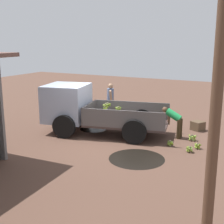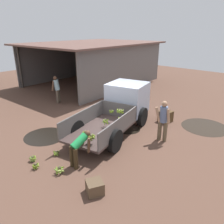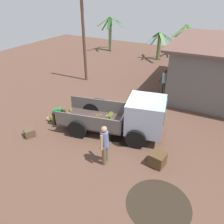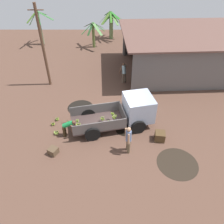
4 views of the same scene
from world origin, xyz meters
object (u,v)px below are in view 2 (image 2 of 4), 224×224
object	(u,v)px
banana_bunch_on_ground_0	(36,166)
person_worker_loading	(79,146)
person_foreground_visitor	(163,119)
person_bystander_near_shed	(57,88)
cargo_truck	(123,104)
wooden_crate_0	(95,187)
wooden_crate_1	(165,116)
banana_bunch_on_ground_2	(59,170)
banana_bunch_on_ground_1	(56,153)
banana_bunch_on_ground_3	(33,158)

from	to	relation	value
banana_bunch_on_ground_0	person_worker_loading	bearing A→B (deg)	-38.55
person_foreground_visitor	person_bystander_near_shed	world-z (taller)	person_foreground_visitor
cargo_truck	wooden_crate_0	distance (m)	4.92
person_foreground_visitor	wooden_crate_1	xyz separation A→B (m)	(1.87, 0.86, -0.67)
person_bystander_near_shed	wooden_crate_0	world-z (taller)	person_bystander_near_shed
cargo_truck	person_worker_loading	size ratio (longest dim) A/B	4.47
cargo_truck	banana_bunch_on_ground_2	size ratio (longest dim) A/B	16.36
banana_bunch_on_ground_1	cargo_truck	bearing A→B (deg)	0.07
cargo_truck	banana_bunch_on_ground_2	distance (m)	4.53
person_foreground_visitor	banana_bunch_on_ground_0	distance (m)	5.01
person_worker_loading	banana_bunch_on_ground_1	world-z (taller)	person_worker_loading
wooden_crate_0	wooden_crate_1	world-z (taller)	wooden_crate_1
cargo_truck	banana_bunch_on_ground_1	bearing A→B (deg)	167.29
person_worker_loading	wooden_crate_0	size ratio (longest dim) A/B	2.53
person_worker_loading	wooden_crate_1	world-z (taller)	person_worker_loading
person_foreground_visitor	banana_bunch_on_ground_3	world-z (taller)	person_foreground_visitor
banana_bunch_on_ground_0	banana_bunch_on_ground_3	xyz separation A→B (m)	(0.16, 0.46, 0.00)
banana_bunch_on_ground_3	wooden_crate_1	world-z (taller)	wooden_crate_1
person_foreground_visitor	banana_bunch_on_ground_2	distance (m)	4.39
person_bystander_near_shed	wooden_crate_1	bearing A→B (deg)	162.00
cargo_truck	banana_bunch_on_ground_3	xyz separation A→B (m)	(-4.55, 0.30, -0.89)
banana_bunch_on_ground_0	banana_bunch_on_ground_2	distance (m)	0.87
person_foreground_visitor	banana_bunch_on_ground_0	xyz separation A→B (m)	(-4.48, 2.09, -0.83)
cargo_truck	wooden_crate_1	xyz separation A→B (m)	(1.64, -1.39, -0.74)
person_foreground_visitor	banana_bunch_on_ground_1	size ratio (longest dim) A/B	7.39
banana_bunch_on_ground_2	wooden_crate_1	xyz separation A→B (m)	(5.98, -0.44, 0.13)
person_foreground_visitor	person_bystander_near_shed	bearing A→B (deg)	-100.13
banana_bunch_on_ground_1	wooden_crate_0	world-z (taller)	wooden_crate_0
banana_bunch_on_ground_0	banana_bunch_on_ground_2	world-z (taller)	banana_bunch_on_ground_2
cargo_truck	banana_bunch_on_ground_1	size ratio (longest dim) A/B	22.09
wooden_crate_0	person_worker_loading	bearing A→B (deg)	65.50
cargo_truck	banana_bunch_on_ground_2	bearing A→B (deg)	179.61
cargo_truck	wooden_crate_0	bearing A→B (deg)	-162.74
banana_bunch_on_ground_1	banana_bunch_on_ground_0	bearing A→B (deg)	-170.08
person_bystander_near_shed	banana_bunch_on_ground_3	size ratio (longest dim) A/B	6.50
banana_bunch_on_ground_1	wooden_crate_1	size ratio (longest dim) A/B	0.41
banana_bunch_on_ground_0	wooden_crate_1	world-z (taller)	wooden_crate_1
person_worker_loading	banana_bunch_on_ground_0	bearing A→B (deg)	144.00
banana_bunch_on_ground_3	person_bystander_near_shed	bearing A→B (deg)	47.21
person_worker_loading	person_foreground_visitor	bearing A→B (deg)	-17.04
person_bystander_near_shed	wooden_crate_1	distance (m)	6.72
banana_bunch_on_ground_1	banana_bunch_on_ground_2	xyz separation A→B (m)	(-0.55, -0.95, 0.02)
cargo_truck	banana_bunch_on_ground_1	distance (m)	3.89
banana_bunch_on_ground_1	wooden_crate_1	distance (m)	5.60
banana_bunch_on_ground_0	person_bystander_near_shed	bearing A→B (deg)	48.85
wooden_crate_1	banana_bunch_on_ground_3	bearing A→B (deg)	164.72
cargo_truck	wooden_crate_1	size ratio (longest dim) A/B	9.05
person_worker_loading	banana_bunch_on_ground_0	xyz separation A→B (m)	(-1.13, 0.90, -0.58)
cargo_truck	banana_bunch_on_ground_2	world-z (taller)	cargo_truck
person_foreground_visitor	banana_bunch_on_ground_1	distance (m)	4.29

